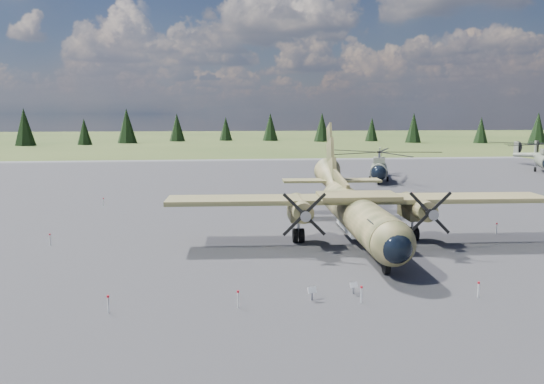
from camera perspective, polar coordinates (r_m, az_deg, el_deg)
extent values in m
plane|color=#4F5827|center=(39.06, 1.27, -5.12)|extent=(500.00, 500.00, 0.00)
cube|color=slate|center=(48.77, -0.29, -2.39)|extent=(120.00, 120.00, 0.04)
cylinder|color=#383D21|center=(37.62, 9.33, -2.45)|extent=(3.43, 16.72, 2.58)
sphere|color=#383D21|center=(29.76, 12.86, -5.43)|extent=(2.66, 2.66, 2.53)
sphere|color=black|center=(29.30, 13.13, -5.76)|extent=(1.95, 1.95, 1.86)
cube|color=black|center=(30.99, 12.14, -3.55)|extent=(1.92, 1.57, 0.51)
cone|color=#383D21|center=(48.01, 6.51, 1.12)|extent=(2.85, 6.46, 3.88)
cube|color=#A8ACAE|center=(38.71, 8.99, -3.74)|extent=(2.04, 5.62, 0.46)
cube|color=#303B1F|center=(37.88, 9.22, -0.75)|extent=(26.88, 4.51, 0.32)
cube|color=#383D21|center=(37.85, 9.22, -0.44)|extent=(5.70, 3.60, 0.32)
cylinder|color=#383D21|center=(37.01, 3.00, -1.66)|extent=(1.63, 4.86, 1.38)
cube|color=#383D21|center=(37.84, 2.87, -2.36)|extent=(1.54, 3.20, 0.74)
cone|color=gray|center=(34.08, 3.57, -2.54)|extent=(0.74, 0.87, 0.70)
cylinder|color=black|center=(38.16, 2.86, -4.67)|extent=(0.86, 1.06, 1.01)
cylinder|color=#383D21|center=(38.82, 15.28, -1.48)|extent=(1.63, 4.86, 1.38)
cube|color=#383D21|center=(39.61, 14.91, -2.15)|extent=(1.54, 3.20, 0.74)
cone|color=gray|center=(36.04, 16.80, -2.28)|extent=(0.74, 0.87, 0.70)
cylinder|color=black|center=(39.92, 14.82, -4.36)|extent=(0.86, 1.06, 1.01)
cube|color=#383D21|center=(44.52, 7.29, 1.25)|extent=(0.62, 6.97, 1.55)
cube|color=#303B1F|center=(48.46, 6.42, 1.24)|extent=(8.95, 2.48, 0.20)
cylinder|color=gray|center=(31.02, 12.23, -6.65)|extent=(0.14, 0.14, 0.83)
cylinder|color=black|center=(31.20, 12.19, -7.84)|extent=(0.37, 0.88, 0.86)
cylinder|color=gray|center=(72.75, 11.42, 2.31)|extent=(4.07, 6.72, 2.20)
sphere|color=black|center=(69.60, 11.40, 2.01)|extent=(2.56, 2.56, 2.03)
sphere|color=gray|center=(75.91, 11.44, 2.56)|extent=(2.56, 2.56, 2.03)
cube|color=gray|center=(72.26, 11.45, 3.40)|extent=(2.30, 3.15, 0.66)
cylinder|color=gray|center=(72.21, 11.47, 3.92)|extent=(0.40, 0.40, 0.88)
cylinder|color=gray|center=(79.17, 11.47, 3.02)|extent=(3.05, 7.38, 1.26)
cube|color=gray|center=(82.37, 11.51, 3.99)|extent=(0.57, 1.23, 2.12)
cylinder|color=black|center=(82.37, 11.73, 3.98)|extent=(0.77, 2.19, 2.29)
cylinder|color=black|center=(70.27, 11.38, 1.06)|extent=(0.42, 0.65, 0.60)
cylinder|color=black|center=(73.96, 10.48, 1.44)|extent=(0.47, 0.75, 0.71)
cylinder|color=gray|center=(73.90, 10.49, 1.80)|extent=(0.16, 0.16, 1.28)
cylinder|color=black|center=(73.94, 12.32, 1.39)|extent=(0.47, 0.75, 0.71)
cylinder|color=gray|center=(73.89, 12.34, 1.74)|extent=(0.16, 0.16, 1.28)
sphere|color=gray|center=(96.75, 27.06, 3.13)|extent=(2.94, 2.94, 2.23)
cylinder|color=gray|center=(100.30, 26.75, 3.50)|extent=(4.11, 7.87, 1.38)
cube|color=gray|center=(103.80, 26.48, 4.32)|extent=(0.75, 1.32, 2.32)
cylinder|color=black|center=(103.85, 26.67, 4.31)|extent=(1.08, 2.32, 2.52)
cylinder|color=black|center=(94.38, 26.45, 2.20)|extent=(0.58, 0.83, 0.77)
cylinder|color=gray|center=(94.33, 26.47, 2.51)|extent=(0.18, 0.18, 1.40)
sphere|color=gray|center=(102.15, 27.02, 3.28)|extent=(2.26, 2.26, 2.04)
cylinder|color=gray|center=(104.70, 25.87, 3.63)|extent=(1.58, 7.63, 1.27)
cube|color=gray|center=(107.25, 24.80, 4.39)|extent=(0.33, 1.26, 2.13)
cylinder|color=black|center=(107.44, 24.93, 4.38)|extent=(0.31, 2.30, 2.31)
cylinder|color=black|center=(99.85, 27.22, 2.43)|extent=(0.34, 0.74, 0.71)
cylinder|color=gray|center=(99.81, 27.23, 2.69)|extent=(0.14, 0.14, 1.29)
cube|color=gray|center=(26.72, 4.31, -10.97)|extent=(0.10, 0.10, 0.56)
cube|color=silver|center=(26.58, 4.33, -10.46)|extent=(0.48, 0.32, 0.31)
cube|color=gray|center=(27.85, 8.76, -10.30)|extent=(0.09, 0.09, 0.50)
cube|color=silver|center=(27.73, 8.79, -9.85)|extent=(0.43, 0.25, 0.28)
cylinder|color=silver|center=(26.14, -17.20, -11.50)|extent=(0.07, 0.07, 0.80)
cylinder|color=red|center=(26.01, -17.24, -10.67)|extent=(0.12, 0.12, 0.10)
cylinder|color=silver|center=(25.69, -3.67, -11.48)|extent=(0.07, 0.07, 0.80)
cylinder|color=red|center=(25.56, -3.67, -10.64)|extent=(0.12, 0.12, 0.10)
cylinder|color=silver|center=(26.63, 9.58, -10.86)|extent=(0.07, 0.07, 0.80)
cylinder|color=red|center=(26.50, 9.60, -10.04)|extent=(0.12, 0.12, 0.10)
cylinder|color=silver|center=(28.81, 21.31, -9.83)|extent=(0.07, 0.07, 0.80)
cylinder|color=red|center=(28.69, 21.35, -9.07)|extent=(0.12, 0.12, 0.10)
cylinder|color=silver|center=(55.43, -17.66, -1.06)|extent=(0.07, 0.07, 0.80)
cylinder|color=red|center=(55.37, -17.68, -0.65)|extent=(0.12, 0.12, 0.10)
cylinder|color=silver|center=(54.43, -9.38, -0.95)|extent=(0.07, 0.07, 0.80)
cylinder|color=red|center=(54.36, -9.39, -0.53)|extent=(0.12, 0.12, 0.10)
cylinder|color=silver|center=(54.58, -0.96, -0.81)|extent=(0.07, 0.07, 0.80)
cylinder|color=red|center=(54.52, -0.96, -0.39)|extent=(0.12, 0.12, 0.10)
cylinder|color=silver|center=(55.90, 7.23, -0.65)|extent=(0.07, 0.07, 0.80)
cylinder|color=red|center=(55.84, 7.24, -0.25)|extent=(0.12, 0.12, 0.10)
cylinder|color=silver|center=(58.29, 14.90, -0.50)|extent=(0.07, 0.07, 0.80)
cylinder|color=red|center=(58.23, 14.91, -0.11)|extent=(0.12, 0.12, 0.10)
cylinder|color=silver|center=(40.29, -22.76, -4.78)|extent=(0.07, 0.07, 0.80)
cylinder|color=red|center=(40.21, -22.79, -4.22)|extent=(0.12, 0.12, 0.10)
cylinder|color=silver|center=(44.26, 23.00, -3.66)|extent=(0.07, 0.07, 0.80)
cylinder|color=red|center=(44.18, 23.03, -3.15)|extent=(0.12, 0.12, 0.10)
cone|color=black|center=(181.99, 26.68, 6.16)|extent=(5.43, 5.43, 9.70)
cone|color=black|center=(181.77, 21.56, 6.23)|extent=(4.60, 4.60, 8.22)
cone|color=black|center=(177.50, 14.98, 6.71)|extent=(5.36, 5.36, 9.57)
cone|color=black|center=(183.86, 10.68, 6.65)|extent=(4.48, 4.48, 7.99)
cone|color=black|center=(179.36, 5.39, 6.98)|extent=(5.37, 5.37, 9.60)
cone|color=black|center=(184.46, -0.18, 7.04)|extent=(5.31, 5.31, 9.49)
cone|color=black|center=(185.74, -5.00, 6.80)|extent=(4.55, 4.55, 8.13)
cone|color=black|center=(183.39, -10.18, 6.88)|extent=(5.24, 5.24, 9.36)
cone|color=black|center=(175.21, -15.35, 6.90)|extent=(6.11, 6.11, 10.91)
cone|color=black|center=(169.17, -19.54, 6.15)|extent=(4.39, 4.39, 7.85)
cone|color=black|center=(171.69, -25.09, 6.39)|extent=(6.12, 6.12, 10.94)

